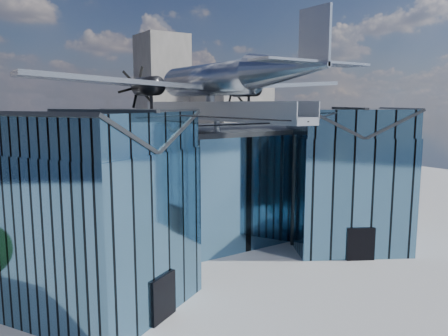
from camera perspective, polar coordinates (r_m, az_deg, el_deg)
ground_plane at (r=34.03m, az=1.92°, el=-12.50°), size 120.00×120.00×0.00m
museum at (r=37.25m, az=-3.26°, el=-1.80°), size 32.88×24.50×17.60m
bg_towers at (r=78.89m, az=-19.15°, el=6.46°), size 77.00×24.50×26.00m
tree_plaza_e at (r=51.43m, az=22.49°, el=-2.01°), size 4.11×4.11×4.99m
tree_side_e at (r=63.08m, az=19.39°, el=0.16°), size 4.39×4.39×5.26m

